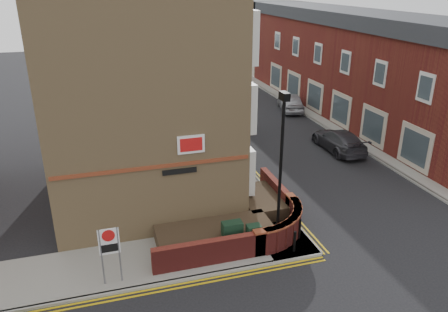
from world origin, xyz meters
The scene contains 27 objects.
ground centered at (0.00, 0.00, 0.00)m, with size 120.00×120.00×0.00m, color black.
pavement_corner centered at (-3.50, 1.50, 0.06)m, with size 13.00×3.00×0.12m, color gray.
pavement_main centered at (2.00, 16.00, 0.06)m, with size 2.00×32.00×0.12m, color gray.
pavement_far centered at (13.00, 13.00, 0.06)m, with size 4.00×40.00×0.12m, color gray.
kerb_side centered at (-3.50, 0.00, 0.06)m, with size 13.00×0.15×0.12m, color gray.
kerb_main_near centered at (3.00, 16.00, 0.06)m, with size 0.15×32.00×0.12m, color gray.
kerb_main_far centered at (11.00, 13.00, 0.06)m, with size 0.15×40.00×0.12m, color gray.
yellow_lines_side centered at (-3.50, -0.25, 0.01)m, with size 13.00×0.28×0.01m, color gold.
yellow_lines_main centered at (3.25, 16.00, 0.01)m, with size 0.28×32.00×0.01m, color gold.
corner_building centered at (-2.84, 8.00, 6.23)m, with size 8.95×10.40×13.60m.
garden_wall centered at (0.00, 2.50, 0.00)m, with size 6.80×6.00×1.20m, color maroon, non-canonical shape.
lamppost centered at (1.60, 1.20, 3.34)m, with size 0.25×0.50×6.30m.
utility_cabinet_large centered at (-0.30, 1.30, 0.72)m, with size 0.80×0.45×1.20m, color black.
utility_cabinet_small centered at (0.50, 1.00, 0.67)m, with size 0.55×0.40×1.10m, color black.
bollard_near centered at (2.00, 0.40, 0.57)m, with size 0.11×0.11×0.90m, color black.
bollard_far centered at (2.60, 1.20, 0.57)m, with size 0.11×0.11×0.90m, color black.
zone_sign centered at (-5.00, 0.50, 1.64)m, with size 0.72×0.07×2.20m.
far_terrace centered at (14.50, 17.00, 4.04)m, with size 5.40×30.40×8.00m.
far_terrace_cream centered at (14.50, 38.00, 4.05)m, with size 5.40×12.40×8.00m.
tree_near centered at (2.00, 14.05, 4.70)m, with size 3.64×3.65×6.70m.
tree_mid centered at (2.00, 22.05, 5.20)m, with size 4.03×4.03×7.42m.
tree_far centered at (2.00, 30.05, 4.91)m, with size 3.81×3.81×7.00m.
traffic_light_assembly centered at (2.40, 25.00, 2.78)m, with size 0.20×0.16×4.20m.
silver_car_near centered at (4.21, 15.31, 0.74)m, with size 1.57×4.50×1.48m, color #A7ACAF.
red_car_main centered at (4.69, 21.57, 0.72)m, with size 2.40×5.20×1.45m, color maroon.
grey_car_far centered at (9.57, 10.00, 0.68)m, with size 1.89×4.66×1.35m, color #343339.
silver_car_far centered at (10.50, 19.29, 0.74)m, with size 1.76×4.36×1.49m, color #AAACB2.
Camera 1 is at (-4.86, -12.85, 10.17)m, focal length 35.00 mm.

